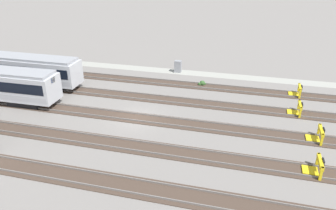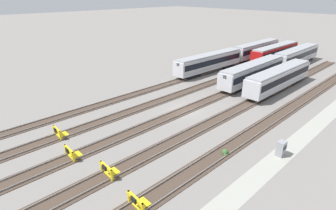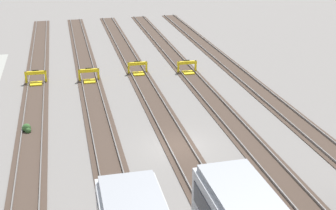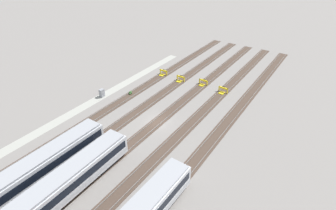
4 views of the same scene
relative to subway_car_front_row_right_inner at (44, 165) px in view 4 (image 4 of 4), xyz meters
name	(u,v)px [view 4 (image 4 of 4)]	position (x,y,z in m)	size (l,w,h in m)	color
ground_plane	(157,122)	(-17.82, 4.87, -2.04)	(400.00, 400.00, 0.00)	gray
service_walkway	(99,98)	(-17.82, -9.42, -2.04)	(54.00, 2.00, 0.01)	#9E9E93
rail_track_nearest	(115,105)	(-17.82, -4.98, -2.00)	(90.00, 2.23, 0.21)	#47382D
rail_track_near_inner	(135,113)	(-17.82, -0.06, -2.00)	(90.00, 2.23, 0.21)	#47382D
rail_track_middle	(157,122)	(-17.82, 4.87, -2.00)	(90.00, 2.24, 0.21)	#47382D
rail_track_far_inner	(182,132)	(-17.82, 9.80, -2.00)	(90.00, 2.23, 0.21)	#47382D
rail_track_farthest	(210,143)	(-17.82, 14.72, -2.00)	(90.00, 2.23, 0.21)	#47382D
subway_car_front_row_right_inner	(44,165)	(0.00, 0.00, 0.00)	(18.01, 2.89, 3.70)	silver
subway_car_front_row_rightmost	(68,181)	(0.00, 4.82, 0.00)	(18.05, 3.15, 3.70)	silver
bumper_stop_nearest_track	(163,73)	(-33.48, -4.99, -1.53)	(1.36, 2.00, 1.22)	yellow
bumper_stop_near_inner_track	(180,79)	(-33.03, -0.06, -1.53)	(1.35, 2.00, 1.22)	yellow
bumper_stop_middle_track	(203,83)	(-34.25, 4.87, -1.53)	(1.35, 2.00, 1.22)	yellow
bumper_stop_far_inner_track	(223,91)	(-33.46, 9.79, -1.53)	(1.35, 2.00, 1.22)	yellow
electrical_cabinet	(102,93)	(-18.71, -9.29, -1.24)	(0.90, 0.73, 1.60)	gray
weed_clump	(130,93)	(-22.64, -5.37, -1.80)	(0.92, 0.70, 0.64)	#38602D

